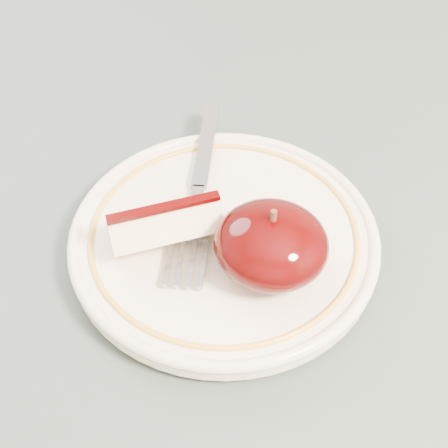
% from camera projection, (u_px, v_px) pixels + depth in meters
% --- Properties ---
extents(table, '(0.90, 0.90, 0.75)m').
position_uv_depth(table, '(185.00, 270.00, 0.56)').
color(table, brown).
rests_on(table, ground).
extents(plate, '(0.22, 0.22, 0.02)m').
position_uv_depth(plate, '(224.00, 237.00, 0.45)').
color(plate, '#F2E5CB').
rests_on(plate, table).
extents(apple_half, '(0.08, 0.07, 0.06)m').
position_uv_depth(apple_half, '(271.00, 244.00, 0.41)').
color(apple_half, black).
rests_on(apple_half, plate).
extents(apple_wedge, '(0.08, 0.07, 0.04)m').
position_uv_depth(apple_wedge, '(166.00, 226.00, 0.43)').
color(apple_wedge, beige).
rests_on(apple_wedge, plate).
extents(fork, '(0.05, 0.20, 0.00)m').
position_uv_depth(fork, '(199.00, 189.00, 0.47)').
color(fork, gray).
rests_on(fork, plate).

